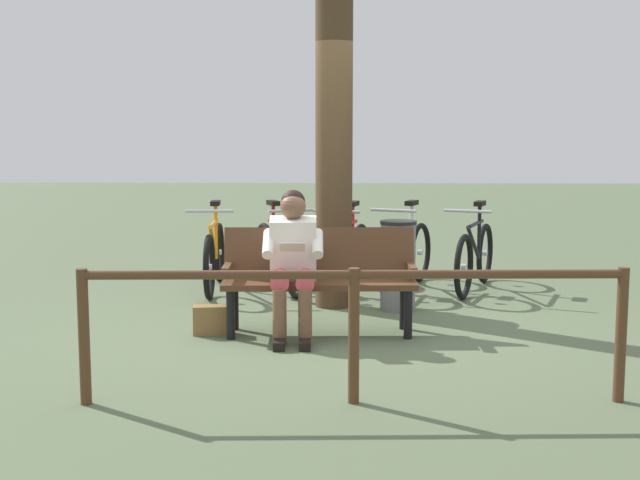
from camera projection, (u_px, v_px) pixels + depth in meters
name	position (u px, v px, depth m)	size (l,w,h in m)	color
ground_plane	(331.00, 330.00, 7.17)	(40.00, 40.00, 0.00)	#566647
bench	(319.00, 272.00, 7.07)	(1.61, 0.52, 0.87)	#51331E
person_reading	(293.00, 256.00, 6.88)	(0.50, 0.77, 1.20)	white
handbag	(211.00, 320.00, 7.03)	(0.30, 0.14, 0.24)	olive
tree_trunk	(334.00, 118.00, 7.94)	(0.35, 0.35, 3.60)	#4C3823
litter_bin	(398.00, 265.00, 7.93)	(0.34, 0.34, 0.85)	slate
bicycle_purple	(475.00, 257.00, 8.92)	(0.71, 1.59, 0.94)	black
bicycle_blue	(406.00, 256.00, 8.99)	(0.74, 1.57, 0.94)	black
bicycle_orange	(348.00, 257.00, 8.89)	(0.62, 1.63, 0.94)	black
bicycle_red	(279.00, 256.00, 8.98)	(0.73, 1.58, 0.94)	black
bicycle_silver	(214.00, 256.00, 8.94)	(0.48, 1.68, 0.94)	black
railing_fence	(354.00, 308.00, 5.20)	(3.38, 0.19, 0.85)	#51331E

